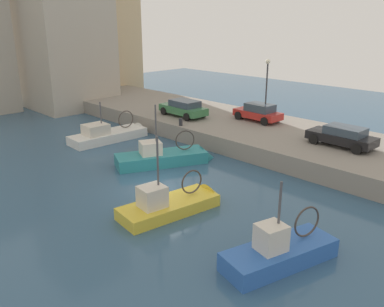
% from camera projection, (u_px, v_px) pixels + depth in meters
% --- Properties ---
extents(water_surface, '(80.00, 80.00, 0.00)m').
position_uv_depth(water_surface, '(158.00, 190.00, 22.49)').
color(water_surface, '#335675').
rests_on(water_surface, ground).
extents(quay_wall, '(9.00, 56.00, 1.20)m').
position_uv_depth(quay_wall, '(278.00, 138.00, 29.96)').
color(quay_wall, gray).
rests_on(quay_wall, ground).
extents(fishing_boat_yellow, '(5.93, 2.63, 4.82)m').
position_uv_depth(fishing_boat_yellow, '(176.00, 208.00, 20.07)').
color(fishing_boat_yellow, gold).
rests_on(fishing_boat_yellow, ground).
extents(fishing_boat_teal, '(6.74, 4.41, 4.79)m').
position_uv_depth(fishing_boat_teal, '(167.00, 162.00, 26.53)').
color(fishing_boat_teal, teal).
rests_on(fishing_boat_teal, ground).
extents(fishing_boat_blue, '(5.70, 2.89, 4.21)m').
position_uv_depth(fishing_boat_blue, '(285.00, 258.00, 15.89)').
color(fishing_boat_blue, '#2D60B7').
rests_on(fishing_boat_blue, ground).
extents(fishing_boat_white, '(6.84, 2.48, 3.98)m').
position_uv_depth(fishing_boat_white, '(112.00, 138.00, 31.68)').
color(fishing_boat_white, white).
rests_on(fishing_boat_white, ground).
extents(parked_car_green, '(2.14, 4.37, 1.36)m').
position_uv_depth(parked_car_green, '(184.00, 108.00, 33.75)').
color(parked_car_green, '#387547').
rests_on(parked_car_green, quay_wall).
extents(parked_car_black, '(1.98, 4.26, 1.32)m').
position_uv_depth(parked_car_black, '(342.00, 136.00, 25.85)').
color(parked_car_black, black).
rests_on(parked_car_black, quay_wall).
extents(parked_car_red, '(1.92, 3.91, 1.40)m').
position_uv_depth(parked_car_red, '(258.00, 112.00, 32.22)').
color(parked_car_red, red).
rests_on(parked_car_red, quay_wall).
extents(mooring_bollard_mid, '(0.28, 0.28, 0.55)m').
position_uv_depth(mooring_bollard_mid, '(181.00, 122.00, 30.96)').
color(mooring_bollard_mid, '#2D2D33').
rests_on(mooring_bollard_mid, quay_wall).
extents(quay_streetlamp, '(0.36, 0.36, 4.83)m').
position_uv_depth(quay_streetlamp, '(267.00, 80.00, 31.29)').
color(quay_streetlamp, '#38383D').
rests_on(quay_streetlamp, quay_wall).
extents(waterfront_building_west, '(7.89, 9.17, 20.18)m').
position_uv_depth(waterfront_building_west, '(59.00, 6.00, 40.64)').
color(waterfront_building_west, '#B2A899').
rests_on(waterfront_building_west, ground).
extents(waterfront_building_central, '(7.92, 7.96, 15.57)m').
position_uv_depth(waterfront_building_central, '(97.00, 28.00, 49.06)').
color(waterfront_building_central, '#D1B284').
rests_on(waterfront_building_central, ground).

